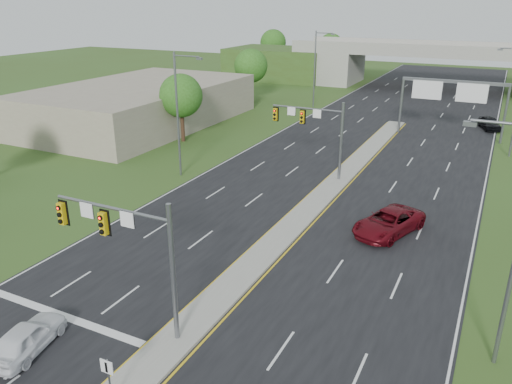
{
  "coord_description": "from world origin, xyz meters",
  "views": [
    {
      "loc": [
        12.0,
        -15.83,
        15.06
      ],
      "look_at": [
        -1.9,
        12.2,
        3.0
      ],
      "focal_mm": 35.0,
      "sensor_mm": 36.0,
      "label": 1
    }
  ],
  "objects": [
    {
      "name": "signal_mast_near",
      "position": [
        -2.26,
        -0.07,
        4.73
      ],
      "size": [
        6.62,
        0.6,
        7.0
      ],
      "color": "slate",
      "rests_on": "ground"
    },
    {
      "name": "car_far_a",
      "position": [
        6.33,
        16.1,
        0.84
      ],
      "size": [
        4.6,
        6.5,
        1.65
      ],
      "primitive_type": "imported",
      "rotation": [
        0.0,
        0.0,
        -0.35
      ],
      "color": "#580811",
      "rests_on": "road"
    },
    {
      "name": "tree_back_a",
      "position": [
        -38.0,
        94.0,
        5.84
      ],
      "size": [
        6.0,
        6.0,
        8.85
      ],
      "color": "#382316",
      "rests_on": "ground"
    },
    {
      "name": "signal_mast_far",
      "position": [
        -2.26,
        24.93,
        4.73
      ],
      "size": [
        6.62,
        0.6,
        7.0
      ],
      "color": "slate",
      "rests_on": "ground"
    },
    {
      "name": "road",
      "position": [
        0.0,
        35.0,
        0.01
      ],
      "size": [
        24.0,
        160.0,
        0.02
      ],
      "primitive_type": "cube",
      "color": "black",
      "rests_on": "ground"
    },
    {
      "name": "car_far_c",
      "position": [
        11.0,
        51.67,
        0.8
      ],
      "size": [
        3.26,
        4.95,
        1.57
      ],
      "primitive_type": "imported",
      "rotation": [
        0.0,
        0.0,
        0.34
      ],
      "color": "black",
      "rests_on": "road"
    },
    {
      "name": "overpass",
      "position": [
        0.0,
        80.0,
        3.55
      ],
      "size": [
        80.0,
        14.0,
        8.1
      ],
      "color": "gray",
      "rests_on": "ground"
    },
    {
      "name": "lightpole_l_mid",
      "position": [
        -13.3,
        20.0,
        6.1
      ],
      "size": [
        2.85,
        0.25,
        11.0
      ],
      "color": "slate",
      "rests_on": "ground"
    },
    {
      "name": "car_white",
      "position": [
        -5.68,
        -3.65,
        0.73
      ],
      "size": [
        2.51,
        4.44,
        1.42
      ],
      "primitive_type": "imported",
      "rotation": [
        0.0,
        0.0,
        3.35
      ],
      "color": "white",
      "rests_on": "road"
    },
    {
      "name": "commercial_building",
      "position": [
        -30.0,
        35.0,
        2.5
      ],
      "size": [
        18.0,
        30.0,
        5.0
      ],
      "primitive_type": "cube",
      "color": "gray",
      "rests_on": "ground"
    },
    {
      "name": "tree_l_near",
      "position": [
        -20.0,
        30.0,
        5.18
      ],
      "size": [
        4.8,
        4.8,
        7.6
      ],
      "color": "#382316",
      "rests_on": "ground"
    },
    {
      "name": "keep_right_sign",
      "position": [
        0.0,
        -4.53,
        1.52
      ],
      "size": [
        0.6,
        0.13,
        2.2
      ],
      "color": "slate",
      "rests_on": "ground"
    },
    {
      "name": "lightpole_l_far",
      "position": [
        -13.3,
        55.0,
        6.1
      ],
      "size": [
        2.85,
        0.25,
        11.0
      ],
      "color": "slate",
      "rests_on": "ground"
    },
    {
      "name": "tree_back_b",
      "position": [
        -24.0,
        94.0,
        5.51
      ],
      "size": [
        5.6,
        5.6,
        8.32
      ],
      "color": "#382316",
      "rests_on": "ground"
    },
    {
      "name": "tree_l_mid",
      "position": [
        -24.0,
        55.0,
        5.51
      ],
      "size": [
        5.2,
        5.2,
        8.12
      ],
      "color": "#382316",
      "rests_on": "ground"
    },
    {
      "name": "ground",
      "position": [
        0.0,
        0.0,
        0.0
      ],
      "size": [
        240.0,
        240.0,
        0.0
      ],
      "primitive_type": "plane",
      "color": "#364E1B",
      "rests_on": "ground"
    },
    {
      "name": "lane_markings",
      "position": [
        -0.6,
        28.91,
        0.02
      ],
      "size": [
        23.72,
        160.0,
        0.01
      ],
      "color": "gold",
      "rests_on": "road"
    },
    {
      "name": "sign_gantry",
      "position": [
        6.68,
        44.92,
        5.24
      ],
      "size": [
        11.58,
        0.44,
        6.67
      ],
      "color": "slate",
      "rests_on": "ground"
    },
    {
      "name": "median",
      "position": [
        0.0,
        23.0,
        0.1
      ],
      "size": [
        2.0,
        54.0,
        0.16
      ],
      "primitive_type": "cube",
      "color": "gray",
      "rests_on": "road"
    }
  ]
}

